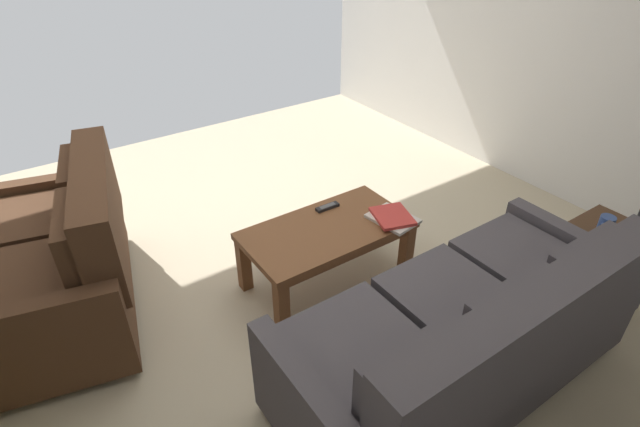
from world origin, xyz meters
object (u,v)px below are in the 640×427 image
Objects in this scene: coffee_table at (327,237)px; end_table at (609,248)px; loveseat_near at (56,262)px; coffee_mug at (606,225)px; sofa_main at (469,335)px; tv_remote at (327,207)px; book_stack at (393,217)px.

end_table is (-1.17, 1.09, 0.09)m from coffee_table.
end_table is at bearing 146.47° from loveseat_near.
sofa_main is at bearing -0.09° from coffee_mug.
loveseat_near reaches higher than tv_remote.
end_table is at bearing 136.91° from coffee_table.
end_table reaches higher than tv_remote.
loveseat_near reaches higher than coffee_mug.
tv_remote is (-0.05, -1.22, 0.06)m from sofa_main.
coffee_mug reaches higher than coffee_table.
coffee_mug is 1.16m from book_stack.
sofa_main is 3.35× the size of end_table.
coffee_table is at bearing -43.30° from coffee_mug.
coffee_table is at bearing -85.63° from sofa_main.
sofa_main is at bearing -2.19° from end_table.
sofa_main is at bearing 94.37° from coffee_table.
end_table reaches higher than book_stack.
coffee_mug is 0.32× the size of book_stack.
coffee_table is (0.08, -1.05, -0.02)m from sofa_main.
coffee_table is at bearing -43.09° from end_table.
end_table is 0.17m from coffee_mug.
sofa_main is 1.06m from coffee_mug.
coffee_table is 3.24× the size of book_stack.
end_table is 1.64m from tv_remote.
tv_remote is at bearing -53.04° from book_stack.
sofa_main reaches higher than coffee_mug.
end_table is 3.38× the size of tv_remote.
book_stack is at bearing -49.73° from end_table.
loveseat_near is 9.21× the size of tv_remote.
end_table is at bearing 130.27° from book_stack.
book_stack is (-0.38, 0.16, 0.09)m from coffee_table.
sofa_main is at bearing 131.88° from loveseat_near.
loveseat_near is at bearing -33.44° from coffee_mug.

